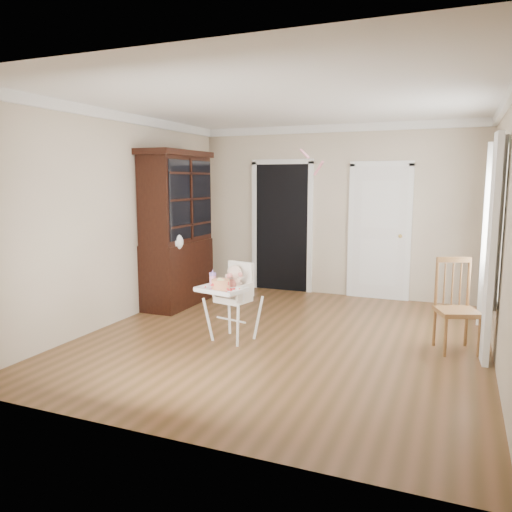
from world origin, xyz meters
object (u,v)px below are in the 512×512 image
at_px(sippy_cup, 213,279).
at_px(china_cabinet, 177,229).
at_px(high_chair, 233,292).
at_px(cake, 221,285).
at_px(dining_chair, 456,308).

relative_size(sippy_cup, china_cabinet, 0.09).
relative_size(high_chair, sippy_cup, 4.77).
height_order(high_chair, cake, high_chair).
relative_size(china_cabinet, dining_chair, 2.25).
height_order(high_chair, dining_chair, dining_chair).
height_order(high_chair, china_cabinet, china_cabinet).
distance_m(high_chair, dining_chair, 2.46).
xyz_separation_m(cake, china_cabinet, (-1.43, 1.46, 0.43)).
distance_m(cake, dining_chair, 2.57).
bearing_deg(high_chair, dining_chair, 26.80).
relative_size(cake, sippy_cup, 1.34).
height_order(cake, china_cabinet, china_cabinet).
bearing_deg(china_cabinet, dining_chair, -9.18).
bearing_deg(dining_chair, china_cabinet, 149.85).
height_order(sippy_cup, china_cabinet, china_cabinet).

